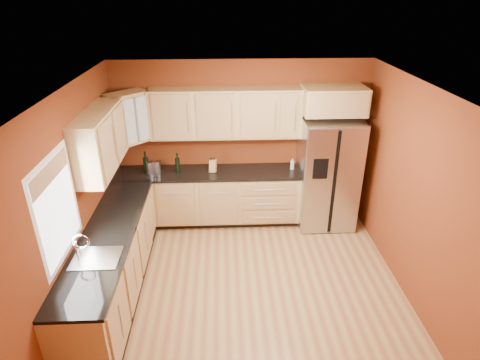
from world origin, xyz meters
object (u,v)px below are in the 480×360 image
object	(u,v)px
knife_block	(213,166)
soap_dispenser	(292,164)
wine_bottle_a	(177,163)
canister_left	(157,167)
refrigerator	(327,173)

from	to	relation	value
knife_block	soap_dispenser	world-z (taller)	knife_block
wine_bottle_a	canister_left	bearing A→B (deg)	-179.96
refrigerator	knife_block	size ratio (longest dim) A/B	8.79
knife_block	soap_dispenser	bearing A→B (deg)	16.23
refrigerator	soap_dispenser	xyz separation A→B (m)	(-0.55, 0.10, 0.12)
refrigerator	knife_block	xyz separation A→B (m)	(-1.81, 0.07, 0.13)
soap_dispenser	canister_left	bearing A→B (deg)	-178.98
canister_left	wine_bottle_a	size ratio (longest dim) A/B	0.61
refrigerator	canister_left	distance (m)	2.69
canister_left	soap_dispenser	size ratio (longest dim) A/B	1.12
soap_dispenser	refrigerator	bearing A→B (deg)	-10.55
refrigerator	soap_dispenser	bearing A→B (deg)	169.45
knife_block	refrigerator	bearing A→B (deg)	12.52
refrigerator	wine_bottle_a	distance (m)	2.37
canister_left	soap_dispenser	distance (m)	2.14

